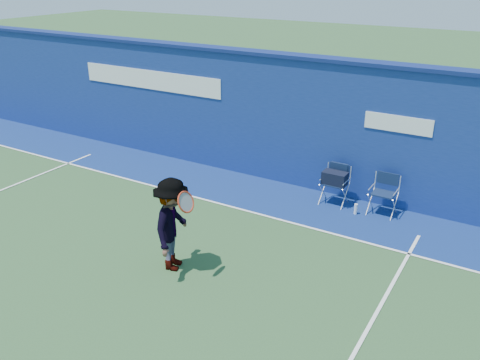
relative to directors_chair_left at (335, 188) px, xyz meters
The scene contains 8 objects.
ground 5.20m from the directors_chair_left, 118.83° to the right, with size 80.00×80.00×0.00m, color #2C4F2A.
stadium_wall 2.84m from the directors_chair_left, 165.35° to the left, with size 24.00×0.50×3.08m.
out_of_bounds_strip 2.57m from the directors_chair_left, 169.91° to the right, with size 24.00×1.80×0.01m, color navy.
court_lines 4.69m from the directors_chair_left, 122.38° to the right, with size 24.00×12.00×0.01m.
directors_chair_left is the anchor object (origin of this frame).
directors_chair_right 1.08m from the directors_chair_left, ahead, with size 0.52×0.47×0.87m.
water_bottle 0.71m from the directors_chair_left, 24.06° to the right, with size 0.07×0.07×0.24m, color white.
tennis_player 4.17m from the directors_chair_left, 110.64° to the right, with size 0.96×1.23×1.68m.
Camera 1 is at (5.95, -5.33, 4.94)m, focal length 38.00 mm.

